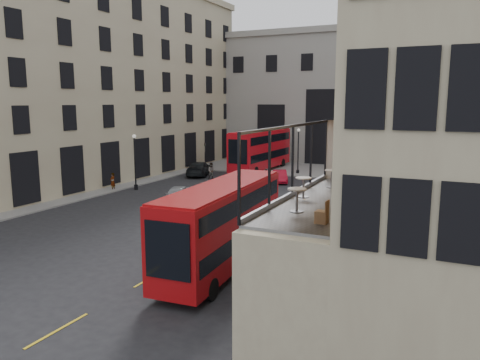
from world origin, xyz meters
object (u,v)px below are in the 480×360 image
at_px(traffic_light_near, 266,188).
at_px(traffic_light_far, 205,155).
at_px(car_c, 200,169).
at_px(pedestrian_a, 212,171).
at_px(street_lamp_a, 135,165).
at_px(bus_near, 223,222).
at_px(bus_far, 261,148).
at_px(cafe_chair_b, 344,199).
at_px(street_lamp_b, 298,154).
at_px(cyclist, 270,200).
at_px(pedestrian_b, 270,161).
at_px(bicycle, 223,199).
at_px(cafe_chair_d, 368,181).
at_px(cafe_chair_a, 322,216).
at_px(pedestrian_e, 113,182).
at_px(cafe_chair_c, 349,190).
at_px(cafe_table_mid, 304,184).
at_px(cafe_table_far, 332,176).
at_px(car_b, 280,176).
at_px(cafe_table_near, 297,196).
at_px(car_a, 177,195).
at_px(pedestrian_d, 354,175).

height_order(traffic_light_near, traffic_light_far, same).
distance_m(car_c, pedestrian_a, 2.82).
bearing_deg(street_lamp_a, bus_near, -41.45).
bearing_deg(bus_far, cafe_chair_b, -62.75).
height_order(street_lamp_b, cafe_chair_b, cafe_chair_b).
relative_size(car_c, cyclist, 3.15).
distance_m(cyclist, pedestrian_b, 24.37).
bearing_deg(pedestrian_a, bus_far, 48.39).
bearing_deg(bicycle, cafe_chair_d, -110.72).
relative_size(street_lamp_b, cafe_chair_a, 7.09).
distance_m(pedestrian_e, cafe_chair_d, 29.47).
bearing_deg(street_lamp_a, street_lamp_b, 55.49).
bearing_deg(bus_far, cyclist, -65.13).
distance_m(street_lamp_a, pedestrian_e, 2.65).
bearing_deg(cafe_chair_c, cafe_table_mid, -153.33).
bearing_deg(pedestrian_e, cafe_table_far, 55.76).
bearing_deg(cafe_chair_b, car_b, 114.76).
xyz_separation_m(car_b, bicycle, (-0.25, -12.40, -0.13)).
bearing_deg(car_c, street_lamp_a, 67.00).
relative_size(pedestrian_a, cafe_table_near, 2.13).
height_order(car_c, cafe_table_far, cafe_table_far).
bearing_deg(bus_far, cafe_table_mid, -64.60).
distance_m(bicycle, pedestrian_a, 13.48).
bearing_deg(car_a, street_lamp_b, 60.10).
relative_size(cafe_chair_a, cafe_chair_c, 0.80).
bearing_deg(cafe_table_mid, cafe_table_near, -77.26).
bearing_deg(bus_far, street_lamp_b, -8.63).
xyz_separation_m(car_a, cafe_table_mid, (15.52, -14.48, 4.42)).
height_order(pedestrian_a, cafe_chair_c, cafe_chair_c).
xyz_separation_m(street_lamp_a, cyclist, (14.99, -2.69, -1.52)).
bearing_deg(car_a, cafe_table_mid, -61.16).
xyz_separation_m(car_a, cafe_table_far, (16.00, -11.88, 4.41)).
xyz_separation_m(cyclist, cafe_table_far, (7.96, -12.68, 4.25)).
height_order(traffic_light_far, cyclist, traffic_light_far).
relative_size(pedestrian_a, pedestrian_b, 1.09).
relative_size(traffic_light_near, pedestrian_d, 2.33).
xyz_separation_m(bus_near, cafe_table_near, (5.54, -5.06, 2.72)).
distance_m(car_a, car_c, 14.90).
distance_m(bus_far, pedestrian_a, 8.60).
relative_size(traffic_light_far, cafe_chair_d, 4.93).
xyz_separation_m(bus_far, pedestrian_d, (12.16, -3.77, -1.97)).
bearing_deg(car_c, bicycle, 110.49).
distance_m(street_lamp_b, car_c, 11.55).
bearing_deg(cafe_chair_a, traffic_light_far, 125.12).
xyz_separation_m(cafe_table_near, cafe_chair_a, (1.22, -1.13, -0.32)).
height_order(pedestrian_b, cafe_chair_d, cafe_chair_d).
bearing_deg(car_a, pedestrian_b, 74.43).
distance_m(car_a, car_b, 13.95).
relative_size(street_lamp_a, car_a, 1.28).
height_order(car_c, cafe_table_mid, cafe_table_mid).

